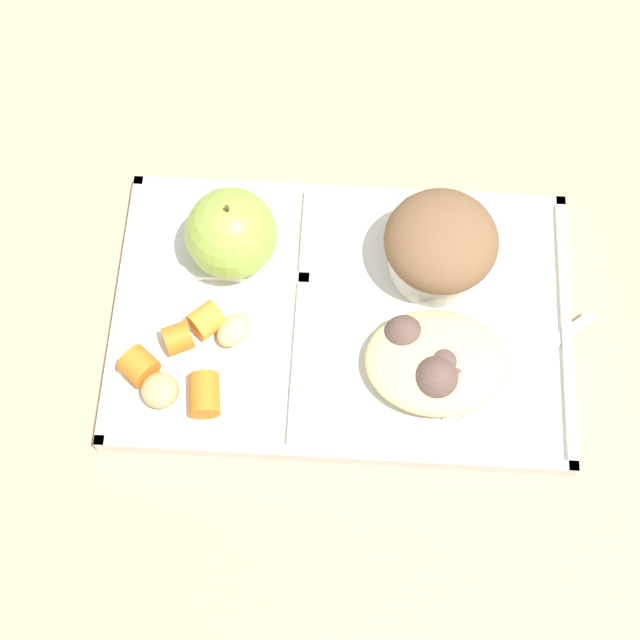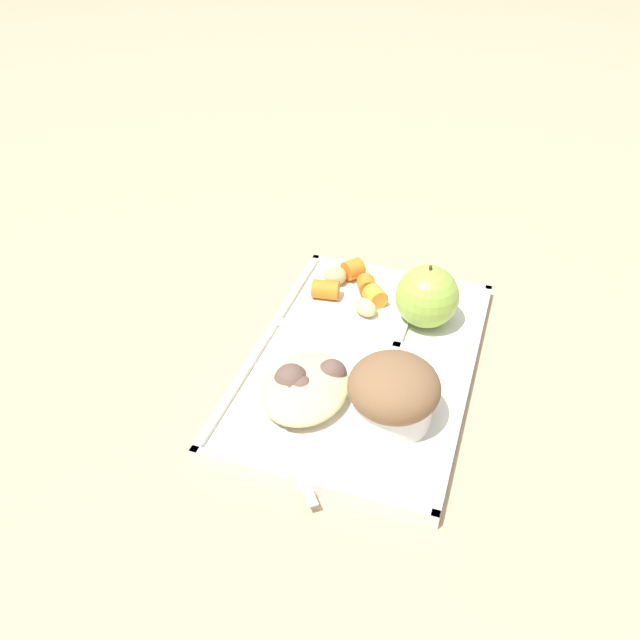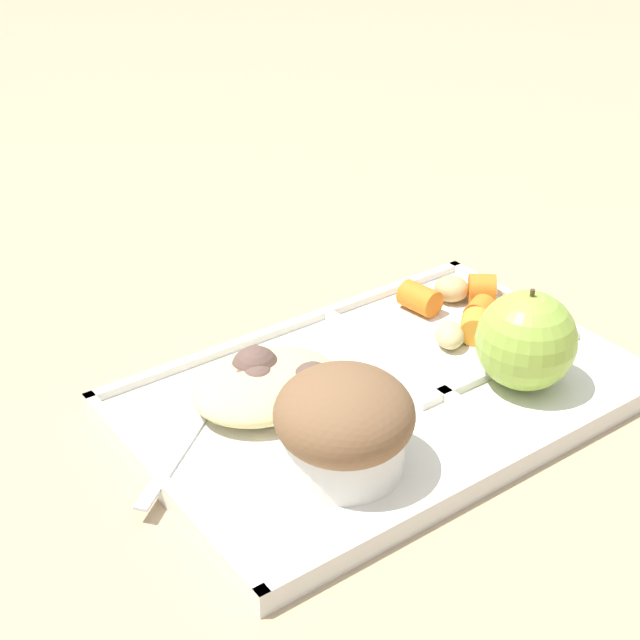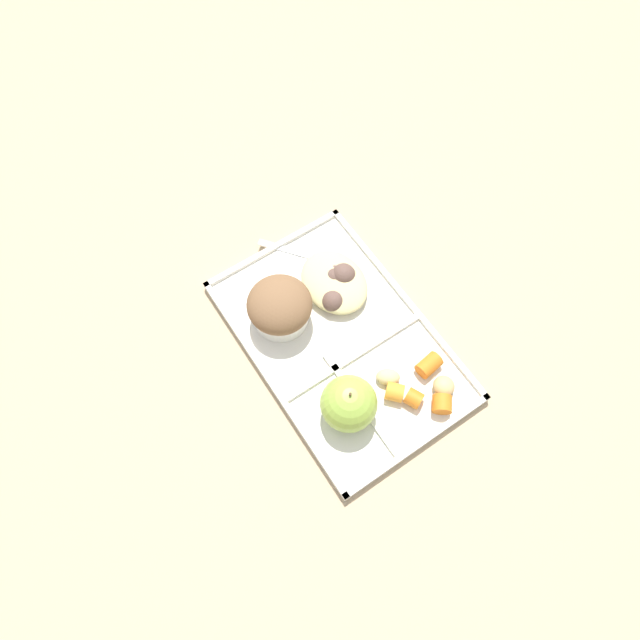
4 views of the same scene
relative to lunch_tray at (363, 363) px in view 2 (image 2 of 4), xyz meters
name	(u,v)px [view 2 (image 2 of 4)]	position (x,y,z in m)	size (l,w,h in m)	color
ground	(362,368)	(0.00, 0.00, -0.01)	(6.00, 6.00, 0.00)	tan
lunch_tray	(363,363)	(0.00, 0.00, 0.00)	(0.39, 0.25, 0.02)	silver
green_apple	(427,297)	(-0.09, 0.05, 0.04)	(0.08, 0.08, 0.08)	#93B742
bran_muffin	(394,393)	(0.08, 0.05, 0.04)	(0.10, 0.10, 0.07)	silver
carrot_slice_near_corner	(326,290)	(-0.11, -0.08, 0.02)	(0.02, 0.02, 0.03)	orange
carrot_slice_center	(353,269)	(-0.16, -0.06, 0.02)	(0.03, 0.03, 0.02)	orange
carrot_slice_tilted	(367,285)	(-0.13, -0.03, 0.02)	(0.02, 0.02, 0.02)	orange
carrot_slice_back	(375,296)	(-0.11, -0.02, 0.02)	(0.03, 0.03, 0.02)	orange
potato_chunk_wedge	(335,276)	(-0.14, -0.08, 0.02)	(0.03, 0.03, 0.02)	tan
potato_chunk_browned	(365,307)	(-0.09, -0.02, 0.01)	(0.02, 0.03, 0.02)	tan
egg_noodle_pile	(305,388)	(0.08, -0.04, 0.02)	(0.12, 0.09, 0.03)	#D6C684
meatball_back	(332,374)	(0.05, -0.02, 0.02)	(0.03, 0.03, 0.03)	brown
meatball_front	(301,389)	(0.09, -0.05, 0.02)	(0.03, 0.03, 0.03)	brown
meatball_center	(291,395)	(0.10, -0.05, 0.02)	(0.03, 0.03, 0.03)	brown
meatball_side	(291,381)	(0.08, -0.06, 0.02)	(0.04, 0.04, 0.04)	brown
plastic_fork	(284,437)	(0.14, -0.04, 0.01)	(0.14, 0.11, 0.00)	silver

